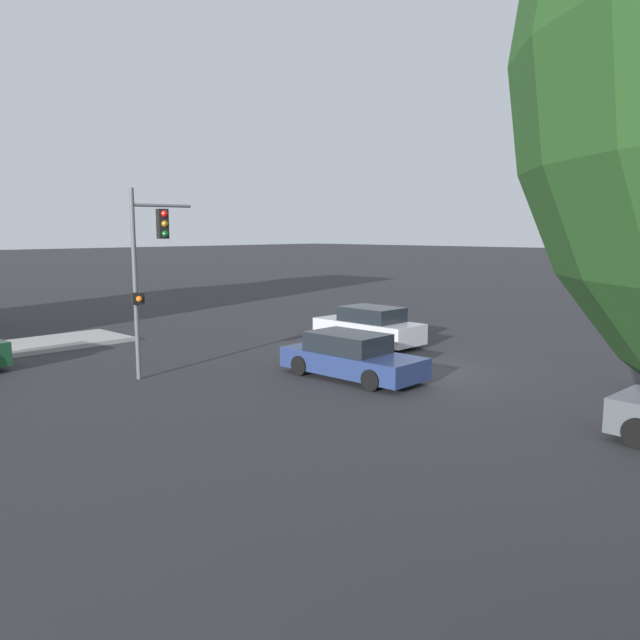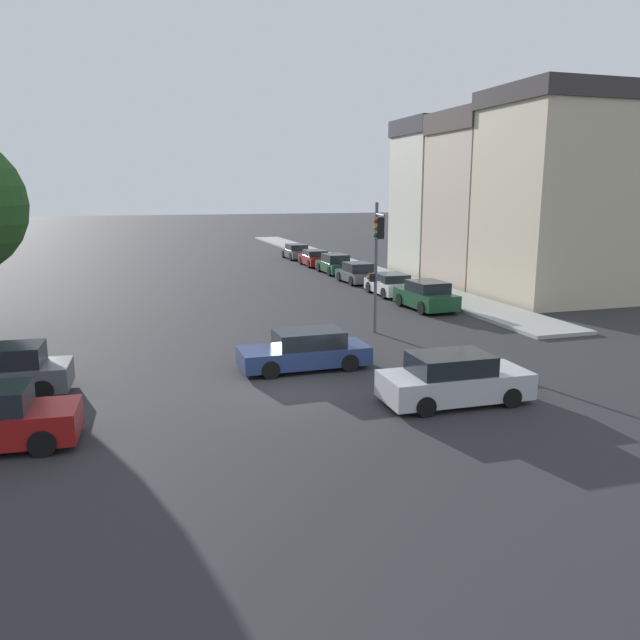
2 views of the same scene
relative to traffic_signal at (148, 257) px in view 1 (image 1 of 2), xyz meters
The scene contains 4 objects.
ground_plane 9.39m from the traffic_signal, 129.96° to the right, with size 300.00×300.00×0.00m, color #28282B.
traffic_signal is the anchor object (origin of this frame).
crossing_car_0 9.65m from the traffic_signal, 97.63° to the right, with size 4.49×2.03×1.52m.
crossing_car_3 6.86m from the traffic_signal, 136.44° to the right, with size 4.63×1.92×1.39m.
Camera 1 is at (-11.24, 16.70, 4.50)m, focal length 35.00 mm.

